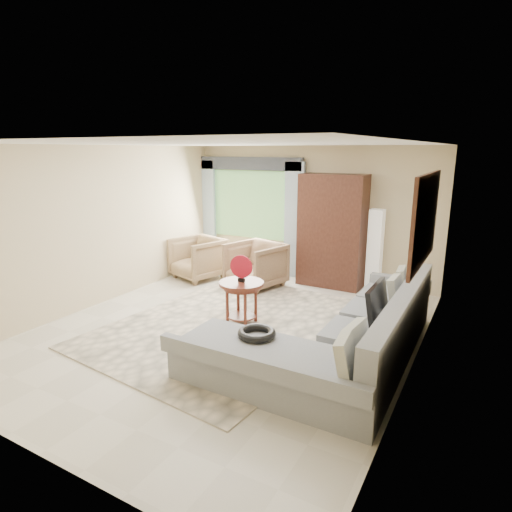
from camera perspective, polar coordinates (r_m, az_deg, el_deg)
The scene contains 17 objects.
ground at distance 6.28m, azimuth -3.60°, elevation -9.74°, with size 6.00×6.00×0.00m, color silver.
area_rug at distance 6.43m, azimuth -3.09°, elevation -9.06°, with size 3.00×4.00×0.02m, color beige.
sectional_sofa at distance 5.33m, azimuth 11.93°, elevation -11.22°, with size 2.30×3.46×0.90m.
tv_screen at distance 5.39m, azimuth 15.91°, elevation -6.16°, with size 0.06×0.74×0.48m, color black.
garden_hose at distance 4.83m, azimuth 0.10°, elevation -10.26°, with size 0.43×0.43×0.09m, color black.
coffee_table at distance 6.34m, azimuth -1.93°, elevation -6.15°, with size 0.66×0.66×0.66m.
red_disc at distance 6.17m, azimuth -1.98°, elevation -1.43°, with size 0.34×0.34×0.03m, color maroon.
armchair_left at distance 8.63m, azimuth -7.76°, elevation -0.29°, with size 0.88×0.91×0.83m, color #977952.
armchair_right at distance 8.02m, azimuth -0.06°, elevation -1.19°, with size 0.90×0.93×0.85m, color #977C52.
potted_plant at distance 9.23m, azimuth -8.19°, elevation -0.37°, with size 0.46×0.40×0.51m, color #999999.
armoire at distance 8.10m, azimuth 10.10°, elevation 3.30°, with size 1.20×0.55×2.10m, color black.
floor_lamp at distance 8.00m, azimuth 15.56°, elevation 0.67°, with size 0.24×0.24×1.50m, color silver.
window at distance 9.06m, azimuth -0.74°, elevation 6.87°, with size 1.80×0.04×1.40m, color #669E59.
curtain_left at distance 9.58m, azimuth -6.49°, elevation 5.67°, with size 0.40×0.08×2.30m, color #9EB7CC.
curtain_right at distance 8.54m, azimuth 5.09°, elevation 4.69°, with size 0.40×0.08×2.30m, color #9EB7CC.
valance at distance 8.93m, azimuth -0.99°, elevation 12.24°, with size 2.40×0.12×0.26m, color #1E232D.
wall_mirror at distance 5.27m, azimuth 21.58°, elevation 4.54°, with size 0.05×1.70×1.05m.
Camera 1 is at (3.14, -4.81, 2.53)m, focal length 30.00 mm.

